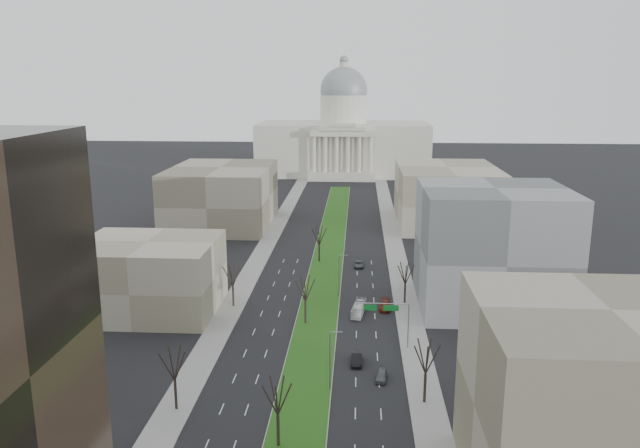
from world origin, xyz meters
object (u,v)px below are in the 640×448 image
at_px(car_grey_near, 381,375).
at_px(car_grey_far, 359,264).
at_px(car_black, 357,359).
at_px(box_van, 359,308).
at_px(car_red, 385,305).

xyz_separation_m(car_grey_near, car_grey_far, (-3.50, 58.13, -0.03)).
distance_m(car_grey_near, car_grey_far, 58.24).
relative_size(car_black, box_van, 0.60).
bearing_deg(box_van, car_grey_far, 98.21).
distance_m(car_grey_near, box_van, 27.17).
distance_m(car_grey_near, car_red, 29.95).
relative_size(car_grey_far, box_van, 0.60).
height_order(car_grey_far, box_van, box_van).
bearing_deg(car_black, box_van, 89.96).
bearing_deg(car_grey_near, box_van, 103.71).
bearing_deg(car_grey_far, car_grey_near, -86.44).
bearing_deg(car_grey_near, car_black, 131.66).
distance_m(car_black, car_grey_far, 52.78).
height_order(car_red, box_van, box_van).
bearing_deg(car_grey_far, car_black, -90.21).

